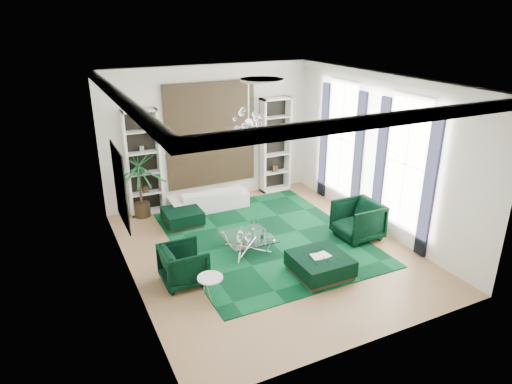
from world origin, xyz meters
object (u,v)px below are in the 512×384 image
sofa (208,198)px  armchair_right (358,220)px  ottoman_side (183,217)px  armchair_left (184,265)px  side_table (211,288)px  coffee_table (248,244)px  palm (139,176)px  ottoman_front (320,265)px

sofa → armchair_right: armchair_right is taller
ottoman_side → armchair_left: bearing=-106.6°
armchair_left → side_table: bearing=-160.7°
armchair_left → coffee_table: bearing=-69.9°
armchair_right → coffee_table: (-2.64, 0.54, -0.27)m
armchair_right → ottoman_side: armchair_right is taller
ottoman_side → palm: 1.56m
ottoman_side → coffee_table: bearing=-65.4°
ottoman_side → ottoman_front: 3.99m
sofa → side_table: (-1.44, -4.02, -0.08)m
sofa → armchair_left: 3.67m
armchair_left → side_table: size_ratio=1.81×
sofa → ottoman_front: sofa is taller
armchair_left → ottoman_side: armchair_left is taller
sofa → ottoman_front: bearing=101.9°
coffee_table → palm: bearing=120.3°
coffee_table → palm: size_ratio=0.47×
ottoman_side → side_table: side_table is taller
armchair_left → ottoman_side: size_ratio=0.96×
sofa → coffee_table: sofa is taller
ottoman_side → palm: bearing=130.4°
ottoman_side → armchair_right: bearing=-35.4°
side_table → palm: size_ratio=0.21×
armchair_left → side_table: 0.84m
side_table → ottoman_side: bearing=81.5°
armchair_right → ottoman_front: 2.03m
side_table → palm: bearing=94.0°
sofa → ottoman_front: 4.29m
armchair_left → ottoman_side: (0.78, 2.60, -0.19)m
ottoman_front → armchair_right: bearing=30.7°
sofa → ottoman_side: size_ratio=2.35×
armchair_right → side_table: 4.14m
ottoman_front → ottoman_side: bearing=117.1°
ottoman_side → sofa: bearing=34.9°
armchair_left → palm: palm is taller
sofa → ottoman_side: (-0.93, -0.65, -0.11)m
side_table → coffee_table: bearing=44.5°
armchair_right → side_table: size_ratio=2.07×
armchair_right → palm: (-4.35, 3.47, 0.69)m
side_table → sofa: bearing=70.3°
ottoman_front → palm: (-2.62, 4.50, 0.92)m
armchair_right → ottoman_front: size_ratio=0.91×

